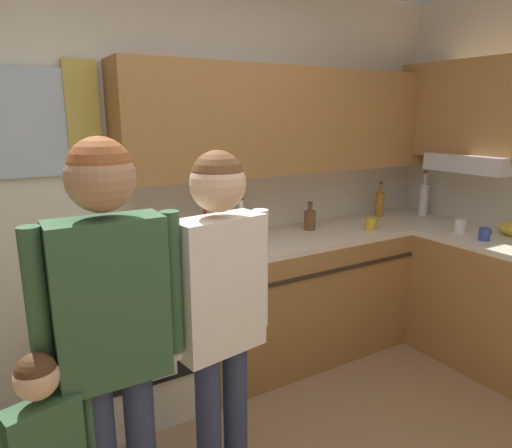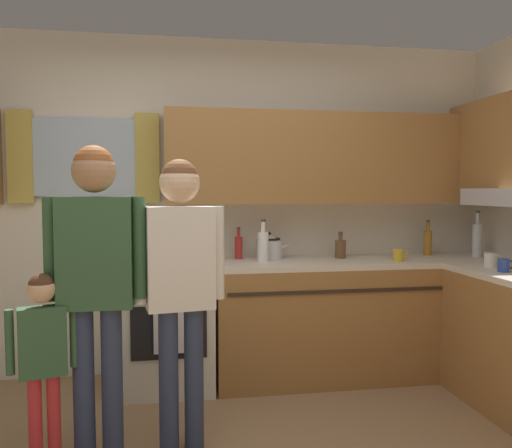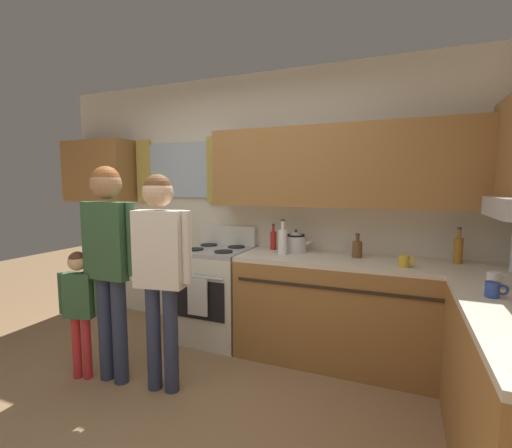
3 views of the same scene
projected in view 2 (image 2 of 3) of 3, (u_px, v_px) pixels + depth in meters
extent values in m
cube|color=silver|center=(204.00, 206.00, 4.04)|extent=(4.60, 0.10, 2.60)
cube|color=silver|center=(85.00, 158.00, 3.81)|extent=(0.73, 0.03, 0.58)
cube|color=gold|center=(20.00, 157.00, 3.72)|extent=(0.18, 0.04, 0.68)
cube|color=gold|center=(148.00, 158.00, 3.87)|extent=(0.18, 0.04, 0.68)
cube|color=#9E6B38|center=(333.00, 159.00, 3.98)|extent=(2.60, 0.32, 0.70)
cube|color=#B7B7BC|center=(511.00, 197.00, 3.54)|extent=(0.40, 0.60, 0.12)
cube|color=#9E6B38|center=(360.00, 319.00, 3.94)|extent=(2.25, 0.62, 0.86)
cube|color=beige|center=(361.00, 262.00, 3.91)|extent=(2.25, 0.62, 0.04)
cube|color=#2D2319|center=(377.00, 290.00, 3.61)|extent=(2.13, 0.01, 0.02)
cube|color=silver|center=(169.00, 328.00, 3.70)|extent=(0.62, 0.62, 0.86)
cube|color=black|center=(169.00, 333.00, 3.39)|extent=(0.50, 0.01, 0.36)
cylinder|color=#ADADB2|center=(169.00, 301.00, 3.35)|extent=(0.50, 0.02, 0.02)
cube|color=#ADADB2|center=(169.00, 266.00, 3.67)|extent=(0.62, 0.62, 0.04)
cube|color=silver|center=(169.00, 246.00, 3.93)|extent=(0.62, 0.08, 0.20)
cylinder|color=black|center=(146.00, 266.00, 3.51)|extent=(0.17, 0.17, 0.01)
cylinder|color=black|center=(191.00, 265.00, 3.56)|extent=(0.17, 0.17, 0.01)
cylinder|color=black|center=(148.00, 261.00, 3.78)|extent=(0.17, 0.17, 0.01)
cylinder|color=black|center=(190.00, 260.00, 3.83)|extent=(0.17, 0.17, 0.01)
cube|color=silver|center=(169.00, 328.00, 3.35)|extent=(0.20, 0.02, 0.34)
cylinder|color=#B27223|center=(428.00, 243.00, 4.14)|extent=(0.06, 0.06, 0.20)
cylinder|color=#B27223|center=(428.00, 226.00, 4.14)|extent=(0.02, 0.02, 0.07)
cylinder|color=#3F382D|center=(428.00, 221.00, 4.13)|extent=(0.03, 0.03, 0.02)
cylinder|color=white|center=(263.00, 247.00, 3.75)|extent=(0.08, 0.08, 0.22)
cylinder|color=white|center=(263.00, 227.00, 3.74)|extent=(0.03, 0.03, 0.08)
cylinder|color=#3F382D|center=(263.00, 221.00, 3.74)|extent=(0.03, 0.03, 0.02)
cylinder|color=silver|center=(477.00, 240.00, 4.04)|extent=(0.07, 0.07, 0.26)
cylinder|color=silver|center=(478.00, 218.00, 4.03)|extent=(0.03, 0.03, 0.09)
cylinder|color=#3F382D|center=(478.00, 212.00, 4.03)|extent=(0.03, 0.03, 0.02)
cylinder|color=brown|center=(340.00, 249.00, 3.96)|extent=(0.08, 0.08, 0.14)
cylinder|color=brown|center=(340.00, 237.00, 3.96)|extent=(0.03, 0.03, 0.05)
cylinder|color=#3F382D|center=(341.00, 233.00, 3.96)|extent=(0.04, 0.04, 0.02)
cylinder|color=red|center=(239.00, 248.00, 3.92)|extent=(0.06, 0.06, 0.17)
cylinder|color=red|center=(239.00, 233.00, 3.91)|extent=(0.02, 0.02, 0.06)
cylinder|color=#3F382D|center=(239.00, 228.00, 3.91)|extent=(0.03, 0.03, 0.02)
cylinder|color=#2D479E|center=(504.00, 265.00, 3.28)|extent=(0.07, 0.07, 0.08)
torus|color=#2D479E|center=(510.00, 265.00, 3.29)|extent=(0.06, 0.01, 0.06)
cylinder|color=gold|center=(398.00, 255.00, 3.79)|extent=(0.08, 0.08, 0.09)
torus|color=gold|center=(404.00, 254.00, 3.80)|extent=(0.06, 0.01, 0.06)
cylinder|color=white|center=(490.00, 260.00, 3.50)|extent=(0.08, 0.08, 0.09)
torus|color=white|center=(497.00, 259.00, 3.51)|extent=(0.07, 0.01, 0.07)
cylinder|color=silver|center=(269.00, 250.00, 3.92)|extent=(0.20, 0.20, 0.14)
cone|color=silver|center=(269.00, 238.00, 3.91)|extent=(0.18, 0.18, 0.05)
sphere|color=black|center=(269.00, 234.00, 3.91)|extent=(0.02, 0.02, 0.02)
cone|color=silver|center=(286.00, 246.00, 3.94)|extent=(0.09, 0.04, 0.07)
torus|color=black|center=(269.00, 239.00, 3.91)|extent=(0.17, 0.17, 0.02)
cylinder|color=#2D3856|center=(112.00, 384.00, 2.68)|extent=(0.11, 0.11, 0.81)
cylinder|color=#2D3856|center=(84.00, 385.00, 2.66)|extent=(0.11, 0.11, 0.81)
cube|color=#335938|center=(95.00, 253.00, 2.62)|extent=(0.38, 0.16, 0.58)
cylinder|color=#335938|center=(139.00, 248.00, 2.66)|extent=(0.07, 0.07, 0.53)
cylinder|color=#335938|center=(50.00, 249.00, 2.59)|extent=(0.07, 0.07, 0.53)
sphere|color=#A87A56|center=(94.00, 171.00, 2.60)|extent=(0.22, 0.22, 0.22)
sphere|color=brown|center=(94.00, 165.00, 2.60)|extent=(0.21, 0.21, 0.21)
cylinder|color=#2D3856|center=(194.00, 378.00, 2.80)|extent=(0.11, 0.11, 0.78)
cylinder|color=#2D3856|center=(169.00, 381.00, 2.76)|extent=(0.11, 0.11, 0.78)
cube|color=white|center=(180.00, 258.00, 2.74)|extent=(0.38, 0.20, 0.55)
cylinder|color=white|center=(219.00, 253.00, 2.80)|extent=(0.07, 0.07, 0.51)
cylinder|color=white|center=(140.00, 256.00, 2.67)|extent=(0.07, 0.07, 0.51)
sphere|color=beige|center=(180.00, 183.00, 2.71)|extent=(0.22, 0.22, 0.22)
sphere|color=brown|center=(180.00, 178.00, 2.71)|extent=(0.20, 0.20, 0.20)
cylinder|color=red|center=(54.00, 422.00, 2.59)|extent=(0.07, 0.07, 0.49)
cylinder|color=red|center=(35.00, 425.00, 2.55)|extent=(0.07, 0.07, 0.49)
cube|color=#335938|center=(43.00, 341.00, 2.54)|extent=(0.24, 0.15, 0.35)
cylinder|color=#335938|center=(74.00, 335.00, 2.60)|extent=(0.04, 0.04, 0.32)
cylinder|color=#335938|center=(10.00, 342.00, 2.48)|extent=(0.04, 0.04, 0.32)
sphere|color=#DBAD84|center=(41.00, 289.00, 2.52)|extent=(0.14, 0.14, 0.14)
sphere|color=#4C2D19|center=(41.00, 286.00, 2.52)|extent=(0.13, 0.13, 0.13)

